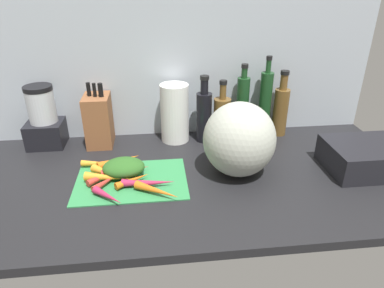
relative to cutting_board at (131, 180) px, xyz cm
name	(u,v)px	position (x,y,z in cm)	size (l,w,h in cm)	color
ground_plane	(187,178)	(19.83, 2.52, -1.90)	(170.00, 80.00, 3.00)	black
wall_back	(177,67)	(19.83, 41.02, 29.60)	(170.00, 3.00, 60.00)	#ADB7C1
cutting_board	(131,180)	(0.00, 0.00, 0.00)	(38.71, 27.32, 0.80)	#338C4C
carrot_0	(107,173)	(-8.47, 2.22, 1.96)	(3.12, 3.12, 13.37)	orange
carrot_1	(119,161)	(-4.81, 10.81, 2.08)	(3.36, 3.36, 16.45)	orange
carrot_2	(155,183)	(8.40, -5.26, 1.69)	(2.58, 2.58, 13.19)	#B2264C
carrot_3	(108,174)	(-8.12, 2.50, 1.61)	(2.41, 2.41, 16.98)	red
carrot_4	(126,170)	(-2.09, 4.05, 1.81)	(2.82, 2.82, 17.24)	red
carrot_5	(107,181)	(-8.09, -2.16, 1.54)	(2.28, 2.28, 12.49)	red
carrot_6	(101,164)	(-11.69, 10.34, 1.58)	(2.37, 2.37, 14.51)	orange
carrot_7	(107,177)	(-8.05, -0.58, 2.04)	(3.28, 3.28, 15.82)	orange
carrot_8	(133,180)	(0.63, -2.70, 1.68)	(2.57, 2.57, 12.87)	orange
carrot_9	(108,196)	(-6.77, -11.50, 1.67)	(2.54, 2.54, 12.43)	#B2264C
carrot_10	(157,191)	(8.80, -10.39, 1.83)	(2.87, 2.87, 16.30)	orange
carrot_11	(140,183)	(3.36, -5.14, 1.80)	(2.80, 2.80, 12.61)	#B2264C
carrot_12	(120,166)	(-4.53, 8.32, 1.43)	(2.05, 2.05, 13.31)	orange
carrot_greens_pile	(124,167)	(-2.59, 3.10, 3.55)	(14.89, 11.45, 6.30)	#2D6023
winter_squash	(239,139)	(38.41, 1.80, 12.98)	(25.57, 25.52, 26.76)	#B2B7A8
knife_block	(99,120)	(-14.08, 31.65, 10.49)	(10.41, 14.03, 26.89)	brown
blender_appliance	(44,120)	(-36.50, 33.69, 10.66)	(14.73, 14.73, 25.74)	black
paper_towel_roll	(175,113)	(17.72, 32.02, 12.07)	(11.92, 11.92, 24.93)	white
bottle_0	(204,115)	(29.99, 30.09, 11.46)	(6.54, 6.54, 28.79)	black
bottle_1	(222,118)	(37.70, 29.67, 9.80)	(7.29, 7.29, 26.72)	brown
bottle_2	(242,106)	(47.41, 33.99, 13.54)	(5.45, 5.45, 32.11)	#19421E
bottle_3	(265,103)	(57.41, 33.64, 14.46)	(5.42, 5.42, 35.23)	#19421E
bottle_4	(281,109)	(64.64, 32.98, 11.40)	(6.54, 6.54, 29.09)	brown
dish_rack	(366,157)	(85.79, -1.26, 4.67)	(28.40, 22.56, 10.15)	black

